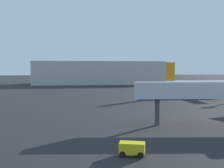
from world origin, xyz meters
TOP-DOWN VIEW (x-y plane):
  - airplane_distant at (32.98, 64.58)m, footprint 25.53×23.54m
  - baggage_cart at (2.08, 13.15)m, footprint 2.68×2.01m
  - terminal_building at (11.37, 131.62)m, footprint 64.68×21.40m

SIDE VIEW (x-z plane):
  - baggage_cart at x=2.08m, z-range 0.11..1.41m
  - airplane_distant at x=32.98m, z-range -1.82..7.96m
  - terminal_building at x=11.37m, z-range 0.00..11.36m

